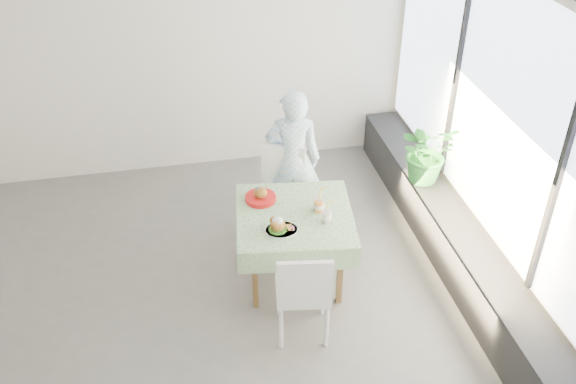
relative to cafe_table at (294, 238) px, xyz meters
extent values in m
plane|color=#5C5A57|center=(-1.23, -0.23, -0.46)|extent=(6.00, 6.00, 0.00)
plane|color=white|center=(-1.23, -0.23, 2.34)|extent=(6.00, 6.00, 0.00)
cube|color=white|center=(-1.23, 2.27, 0.94)|extent=(6.00, 0.02, 2.80)
cube|color=white|center=(1.77, -0.23, 0.94)|extent=(0.02, 5.00, 2.80)
cube|color=#D1E0F9|center=(1.74, -0.23, 1.19)|extent=(0.01, 4.80, 2.18)
cube|color=black|center=(1.57, -0.23, -0.21)|extent=(0.40, 4.80, 0.50)
cube|color=brown|center=(0.00, 0.00, 0.25)|extent=(1.01, 1.01, 0.04)
cube|color=white|center=(0.00, 0.00, 0.28)|extent=(1.17, 1.17, 0.01)
cube|color=white|center=(0.00, 0.68, 0.02)|extent=(0.57, 0.57, 0.04)
cube|color=white|center=(0.07, 0.87, 0.27)|extent=(0.44, 0.19, 0.45)
cube|color=white|center=(-0.08, -0.70, 0.02)|extent=(0.51, 0.51, 0.04)
cube|color=white|center=(-0.11, -0.90, 0.26)|extent=(0.45, 0.11, 0.45)
imported|color=#95C9EF|center=(0.17, 0.88, 0.31)|extent=(0.63, 0.49, 1.55)
cylinder|color=white|center=(-0.16, -0.22, 0.29)|extent=(0.29, 0.29, 0.02)
cylinder|color=#1F5214|center=(-0.20, -0.22, 0.30)|extent=(0.16, 0.16, 0.02)
ellipsoid|color=#9D6925|center=(-0.20, -0.22, 0.35)|extent=(0.14, 0.12, 0.11)
ellipsoid|color=white|center=(-0.20, -0.22, 0.40)|extent=(0.10, 0.09, 0.07)
cylinder|color=maroon|center=(-0.07, -0.23, 0.31)|extent=(0.05, 0.05, 0.03)
cylinder|color=white|center=(0.23, 0.01, 0.35)|extent=(0.10, 0.10, 0.14)
cylinder|color=orange|center=(0.23, 0.01, 0.34)|extent=(0.09, 0.09, 0.10)
cylinder|color=white|center=(0.23, 0.01, 0.43)|extent=(0.11, 0.11, 0.01)
cylinder|color=yellow|center=(0.23, 0.01, 0.48)|extent=(0.01, 0.04, 0.20)
cylinder|color=white|center=(0.25, -0.17, 0.34)|extent=(0.08, 0.08, 0.12)
cylinder|color=beige|center=(0.25, -0.17, 0.33)|extent=(0.07, 0.07, 0.09)
cylinder|color=white|center=(0.25, -0.17, 0.40)|extent=(0.09, 0.09, 0.01)
cylinder|color=yellow|center=(0.26, -0.17, 0.45)|extent=(0.01, 0.03, 0.17)
cylinder|color=#B71213|center=(-0.26, 0.28, 0.30)|extent=(0.29, 0.29, 0.05)
cylinder|color=white|center=(-0.26, 0.28, 0.32)|extent=(0.24, 0.24, 0.02)
ellipsoid|color=#9D6925|center=(-0.26, 0.28, 0.36)|extent=(0.13, 0.12, 0.11)
imported|color=#26722E|center=(1.53, 0.65, 0.37)|extent=(0.68, 0.62, 0.66)
camera|label=1|loc=(-1.00, -4.56, 3.72)|focal=40.00mm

